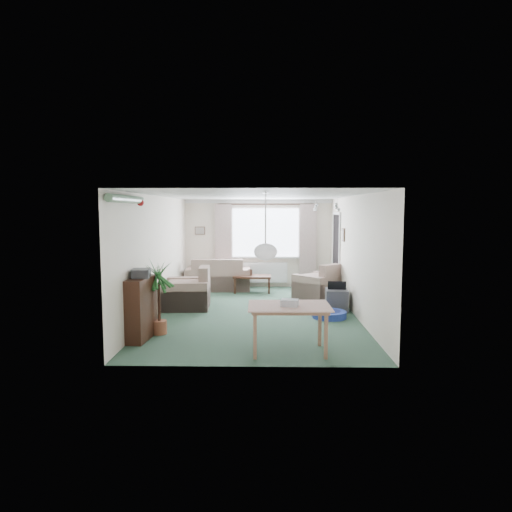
{
  "coord_description": "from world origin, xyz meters",
  "views": [
    {
      "loc": [
        0.2,
        -9.24,
        2.12
      ],
      "look_at": [
        0.0,
        0.3,
        1.15
      ],
      "focal_mm": 32.0,
      "sensor_mm": 36.0,
      "label": 1
    }
  ],
  "objects_px": {
    "dining_table": "(289,329)",
    "armchair_corner": "(318,281)",
    "sofa": "(218,274)",
    "houseplant": "(159,298)",
    "tv_cube": "(337,300)",
    "coffee_table": "(252,284)",
    "bookshelf": "(141,308)",
    "armchair_left": "(187,287)",
    "pet_bed": "(329,314)"
  },
  "relations": [
    {
      "from": "bookshelf",
      "to": "tv_cube",
      "type": "relative_size",
      "value": 2.04
    },
    {
      "from": "sofa",
      "to": "houseplant",
      "type": "height_order",
      "value": "houseplant"
    },
    {
      "from": "dining_table",
      "to": "armchair_corner",
      "type": "bearing_deg",
      "value": 77.6
    },
    {
      "from": "armchair_corner",
      "to": "armchair_left",
      "type": "bearing_deg",
      "value": -21.97
    },
    {
      "from": "sofa",
      "to": "dining_table",
      "type": "relative_size",
      "value": 1.52
    },
    {
      "from": "armchair_left",
      "to": "dining_table",
      "type": "xyz_separation_m",
      "value": [
        2.05,
        -3.06,
        -0.1
      ]
    },
    {
      "from": "armchair_left",
      "to": "pet_bed",
      "type": "height_order",
      "value": "armchair_left"
    },
    {
      "from": "coffee_table",
      "to": "pet_bed",
      "type": "distance_m",
      "value": 3.2
    },
    {
      "from": "armchair_corner",
      "to": "bookshelf",
      "type": "height_order",
      "value": "bookshelf"
    },
    {
      "from": "tv_cube",
      "to": "pet_bed",
      "type": "height_order",
      "value": "tv_cube"
    },
    {
      "from": "armchair_corner",
      "to": "bookshelf",
      "type": "distance_m",
      "value": 4.86
    },
    {
      "from": "armchair_corner",
      "to": "bookshelf",
      "type": "relative_size",
      "value": 0.93
    },
    {
      "from": "armchair_left",
      "to": "pet_bed",
      "type": "distance_m",
      "value": 3.11
    },
    {
      "from": "armchair_left",
      "to": "dining_table",
      "type": "relative_size",
      "value": 0.91
    },
    {
      "from": "armchair_left",
      "to": "coffee_table",
      "type": "xyz_separation_m",
      "value": [
        1.36,
        1.91,
        -0.23
      ]
    },
    {
      "from": "sofa",
      "to": "tv_cube",
      "type": "bearing_deg",
      "value": 135.98
    },
    {
      "from": "bookshelf",
      "to": "dining_table",
      "type": "height_order",
      "value": "bookshelf"
    },
    {
      "from": "armchair_corner",
      "to": "tv_cube",
      "type": "distance_m",
      "value": 1.41
    },
    {
      "from": "sofa",
      "to": "houseplant",
      "type": "distance_m",
      "value": 4.43
    },
    {
      "from": "armchair_corner",
      "to": "coffee_table",
      "type": "bearing_deg",
      "value": -68.28
    },
    {
      "from": "houseplant",
      "to": "pet_bed",
      "type": "relative_size",
      "value": 1.88
    },
    {
      "from": "houseplant",
      "to": "armchair_corner",
      "type": "bearing_deg",
      "value": 46.45
    },
    {
      "from": "sofa",
      "to": "dining_table",
      "type": "distance_m",
      "value": 5.59
    },
    {
      "from": "bookshelf",
      "to": "pet_bed",
      "type": "relative_size",
      "value": 1.53
    },
    {
      "from": "sofa",
      "to": "armchair_left",
      "type": "height_order",
      "value": "armchair_left"
    },
    {
      "from": "bookshelf",
      "to": "dining_table",
      "type": "bearing_deg",
      "value": -10.78
    },
    {
      "from": "coffee_table",
      "to": "dining_table",
      "type": "relative_size",
      "value": 0.87
    },
    {
      "from": "bookshelf",
      "to": "houseplant",
      "type": "xyz_separation_m",
      "value": [
        0.23,
        0.3,
        0.12
      ]
    },
    {
      "from": "houseplant",
      "to": "dining_table",
      "type": "xyz_separation_m",
      "value": [
        2.16,
        -0.96,
        -0.28
      ]
    },
    {
      "from": "sofa",
      "to": "bookshelf",
      "type": "height_order",
      "value": "bookshelf"
    },
    {
      "from": "sofa",
      "to": "armchair_corner",
      "type": "relative_size",
      "value": 1.78
    },
    {
      "from": "coffee_table",
      "to": "houseplant",
      "type": "height_order",
      "value": "houseplant"
    },
    {
      "from": "sofa",
      "to": "bookshelf",
      "type": "distance_m",
      "value": 4.76
    },
    {
      "from": "coffee_table",
      "to": "dining_table",
      "type": "distance_m",
      "value": 5.02
    },
    {
      "from": "sofa",
      "to": "coffee_table",
      "type": "relative_size",
      "value": 1.75
    },
    {
      "from": "coffee_table",
      "to": "houseplant",
      "type": "bearing_deg",
      "value": -110.2
    },
    {
      "from": "dining_table",
      "to": "armchair_left",
      "type": "bearing_deg",
      "value": 123.84
    },
    {
      "from": "armchair_left",
      "to": "dining_table",
      "type": "height_order",
      "value": "armchair_left"
    },
    {
      "from": "armchair_corner",
      "to": "tv_cube",
      "type": "relative_size",
      "value": 1.9
    },
    {
      "from": "houseplant",
      "to": "tv_cube",
      "type": "distance_m",
      "value": 3.83
    },
    {
      "from": "armchair_corner",
      "to": "sofa",
      "type": "bearing_deg",
      "value": -67.41
    },
    {
      "from": "dining_table",
      "to": "tv_cube",
      "type": "distance_m",
      "value": 3.06
    },
    {
      "from": "armchair_left",
      "to": "coffee_table",
      "type": "height_order",
      "value": "armchair_left"
    },
    {
      "from": "dining_table",
      "to": "coffee_table",
      "type": "bearing_deg",
      "value": 97.9
    },
    {
      "from": "houseplant",
      "to": "pet_bed",
      "type": "xyz_separation_m",
      "value": [
        3.07,
        1.24,
        -0.56
      ]
    },
    {
      "from": "armchair_left",
      "to": "dining_table",
      "type": "bearing_deg",
      "value": 30.4
    },
    {
      "from": "armchair_corner",
      "to": "pet_bed",
      "type": "xyz_separation_m",
      "value": [
        -0.02,
        -2.01,
        -0.36
      ]
    },
    {
      "from": "sofa",
      "to": "coffee_table",
      "type": "height_order",
      "value": "sofa"
    },
    {
      "from": "armchair_left",
      "to": "bookshelf",
      "type": "xyz_separation_m",
      "value": [
        -0.34,
        -2.4,
        0.06
      ]
    },
    {
      "from": "houseplant",
      "to": "tv_cube",
      "type": "relative_size",
      "value": 2.51
    }
  ]
}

